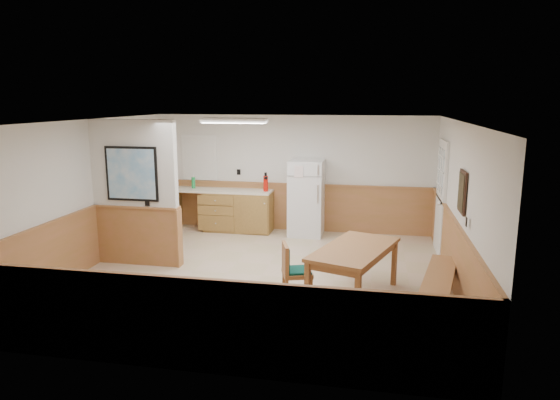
% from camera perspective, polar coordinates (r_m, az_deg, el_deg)
% --- Properties ---
extents(ground, '(6.00, 6.00, 0.00)m').
position_cam_1_polar(ground, '(8.24, -2.09, -8.62)').
color(ground, '#C9AE90').
rests_on(ground, ground).
extents(ceiling, '(6.00, 6.00, 0.02)m').
position_cam_1_polar(ceiling, '(7.75, -2.22, 9.03)').
color(ceiling, silver).
rests_on(ceiling, back_wall).
extents(back_wall, '(6.00, 0.02, 2.50)m').
position_cam_1_polar(back_wall, '(10.80, 1.43, 3.05)').
color(back_wall, silver).
rests_on(back_wall, ground).
extents(right_wall, '(0.02, 6.00, 2.50)m').
position_cam_1_polar(right_wall, '(7.80, 19.85, -0.90)').
color(right_wall, silver).
rests_on(right_wall, ground).
extents(left_wall, '(0.02, 6.00, 2.50)m').
position_cam_1_polar(left_wall, '(9.05, -21.00, 0.65)').
color(left_wall, silver).
rests_on(left_wall, ground).
extents(wainscot_back, '(6.00, 0.04, 1.00)m').
position_cam_1_polar(wainscot_back, '(10.91, 1.40, -0.86)').
color(wainscot_back, '#AB6944').
rests_on(wainscot_back, ground).
extents(wainscot_right, '(0.04, 6.00, 1.00)m').
position_cam_1_polar(wainscot_right, '(7.99, 19.34, -6.16)').
color(wainscot_right, '#AB6944').
rests_on(wainscot_right, ground).
extents(wainscot_left, '(0.04, 6.00, 1.00)m').
position_cam_1_polar(wainscot_left, '(9.20, -20.56, -3.95)').
color(wainscot_left, '#AB6944').
rests_on(wainscot_left, ground).
extents(partition_wall, '(1.50, 0.20, 2.50)m').
position_cam_1_polar(partition_wall, '(8.85, -16.20, 0.62)').
color(partition_wall, silver).
rests_on(partition_wall, ground).
extents(kitchen_counter, '(2.20, 0.61, 1.00)m').
position_cam_1_polar(kitchen_counter, '(10.90, -5.14, -1.13)').
color(kitchen_counter, olive).
rests_on(kitchen_counter, ground).
extents(exterior_door, '(0.07, 1.02, 2.15)m').
position_cam_1_polar(exterior_door, '(9.68, 17.89, 0.33)').
color(exterior_door, white).
rests_on(exterior_door, ground).
extents(kitchen_window, '(0.80, 0.04, 1.00)m').
position_cam_1_polar(kitchen_window, '(11.27, -9.20, 4.80)').
color(kitchen_window, white).
rests_on(kitchen_window, back_wall).
extents(wall_painting, '(0.04, 0.50, 0.60)m').
position_cam_1_polar(wall_painting, '(7.45, 20.09, 0.88)').
color(wall_painting, '#321E14').
rests_on(wall_painting, right_wall).
extents(fluorescent_fixture, '(1.20, 0.30, 0.09)m').
position_cam_1_polar(fluorescent_fixture, '(9.21, -5.28, 9.03)').
color(fluorescent_fixture, white).
rests_on(fluorescent_fixture, ceiling).
extents(refrigerator, '(0.71, 0.72, 1.59)m').
position_cam_1_polar(refrigerator, '(10.46, 3.04, 0.24)').
color(refrigerator, white).
rests_on(refrigerator, ground).
extents(dining_table, '(1.33, 1.85, 0.75)m').
position_cam_1_polar(dining_table, '(7.25, 8.50, -6.10)').
color(dining_table, '#AC723F').
rests_on(dining_table, ground).
extents(dining_bench, '(0.71, 1.74, 0.45)m').
position_cam_1_polar(dining_bench, '(7.41, 17.77, -8.68)').
color(dining_bench, '#AC723F').
rests_on(dining_bench, ground).
extents(dining_chair, '(0.64, 0.52, 0.85)m').
position_cam_1_polar(dining_chair, '(7.07, 1.32, -7.81)').
color(dining_chair, '#AC723F').
rests_on(dining_chair, ground).
extents(fire_extinguisher, '(0.13, 0.13, 0.40)m').
position_cam_1_polar(fire_extinguisher, '(10.60, -1.65, 1.95)').
color(fire_extinguisher, red).
rests_on(fire_extinguisher, kitchen_counter).
extents(soap_bottle, '(0.10, 0.10, 0.25)m').
position_cam_1_polar(soap_bottle, '(11.12, -9.87, 1.96)').
color(soap_bottle, green).
rests_on(soap_bottle, kitchen_counter).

